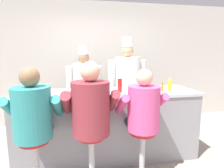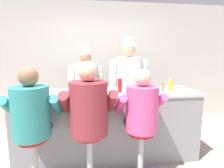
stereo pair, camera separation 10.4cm
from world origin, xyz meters
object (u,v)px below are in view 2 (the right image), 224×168
at_px(diner_seated_pink, 141,111).
at_px(cook_in_whites_near, 86,86).
at_px(cereal_bowl, 67,93).
at_px(cook_in_whites_far, 129,83).
at_px(water_pitcher_clear, 136,84).
at_px(coffee_mug_blue, 94,91).
at_px(breakfast_plate, 104,91).
at_px(cup_stack_steel, 90,79).
at_px(diner_seated_maroon, 89,110).
at_px(diner_seated_teal, 32,115).
at_px(hot_sauce_bottle_orange, 163,87).
at_px(ketchup_bottle_red, 120,84).
at_px(mustard_bottle_yellow, 171,85).

xyz_separation_m(diner_seated_pink, cook_in_whites_near, (-0.64, 1.48, 0.06)).
distance_m(cereal_bowl, cook_in_whites_far, 1.36).
height_order(water_pitcher_clear, coffee_mug_blue, water_pitcher_clear).
height_order(breakfast_plate, diner_seated_pink, diner_seated_pink).
xyz_separation_m(cup_stack_steel, diner_seated_maroon, (-0.04, -0.63, -0.27)).
bearing_deg(cook_in_whites_near, diner_seated_teal, -112.64).
xyz_separation_m(hot_sauce_bottle_orange, breakfast_plate, (-0.86, 0.13, -0.05)).
height_order(breakfast_plate, cereal_bowl, cereal_bowl).
distance_m(ketchup_bottle_red, breakfast_plate, 0.26).
xyz_separation_m(ketchup_bottle_red, mustard_bottle_yellow, (0.77, -0.03, -0.03)).
bearing_deg(diner_seated_maroon, cup_stack_steel, 85.88).
relative_size(mustard_bottle_yellow, hot_sauce_bottle_orange, 1.45).
distance_m(mustard_bottle_yellow, cook_in_whites_far, 0.92).
bearing_deg(water_pitcher_clear, breakfast_plate, 167.69).
xyz_separation_m(hot_sauce_bottle_orange, diner_seated_pink, (-0.47, -0.48, -0.20)).
distance_m(ketchup_bottle_red, hot_sauce_bottle_orange, 0.64).
bearing_deg(mustard_bottle_yellow, coffee_mug_blue, -179.28).
bearing_deg(ketchup_bottle_red, mustard_bottle_yellow, -2.36).
relative_size(hot_sauce_bottle_orange, breakfast_plate, 0.60).
distance_m(diner_seated_teal, diner_seated_pink, 1.26).
bearing_deg(diner_seated_teal, water_pitcher_clear, 20.89).
distance_m(diner_seated_maroon, cook_in_whites_near, 1.47).
distance_m(hot_sauce_bottle_orange, diner_seated_pink, 0.70).
bearing_deg(hot_sauce_bottle_orange, diner_seated_pink, -134.94).
bearing_deg(ketchup_bottle_red, water_pitcher_clear, -4.50).
relative_size(water_pitcher_clear, diner_seated_teal, 0.16).
distance_m(water_pitcher_clear, cook_in_whites_near, 1.22).
xyz_separation_m(water_pitcher_clear, cup_stack_steel, (-0.65, 0.12, 0.07)).
bearing_deg(coffee_mug_blue, ketchup_bottle_red, 6.92).
distance_m(water_pitcher_clear, cook_in_whites_far, 0.79).
bearing_deg(ketchup_bottle_red, cereal_bowl, -173.97).
height_order(mustard_bottle_yellow, hot_sauce_bottle_orange, mustard_bottle_yellow).
height_order(breakfast_plate, diner_seated_teal, diner_seated_teal).
xyz_separation_m(ketchup_bottle_red, cook_in_whites_near, (-0.48, 0.95, -0.19)).
xyz_separation_m(mustard_bottle_yellow, cup_stack_steel, (-1.19, 0.14, 0.09)).
xyz_separation_m(ketchup_bottle_red, breakfast_plate, (-0.22, 0.08, -0.11)).
bearing_deg(coffee_mug_blue, hot_sauce_bottle_orange, -0.26).
xyz_separation_m(water_pitcher_clear, diner_seated_teal, (-1.32, -0.51, -0.23)).
bearing_deg(coffee_mug_blue, cereal_bowl, -174.89).
xyz_separation_m(cereal_bowl, cup_stack_steel, (0.33, 0.18, 0.15)).
relative_size(water_pitcher_clear, cook_in_whites_near, 0.13).
distance_m(diner_seated_teal, cook_in_whites_far, 1.91).
distance_m(breakfast_plate, diner_seated_pink, 0.73).
bearing_deg(mustard_bottle_yellow, cup_stack_steel, 173.46).
bearing_deg(diner_seated_teal, cereal_bowl, 52.23).
bearing_deg(diner_seated_pink, cereal_bowl, 153.89).
height_order(ketchup_bottle_red, diner_seated_pink, diner_seated_pink).
xyz_separation_m(coffee_mug_blue, diner_seated_teal, (-0.71, -0.48, -0.16)).
height_order(cereal_bowl, coffee_mug_blue, coffee_mug_blue).
xyz_separation_m(mustard_bottle_yellow, cook_in_whites_far, (-0.45, 0.80, -0.09)).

